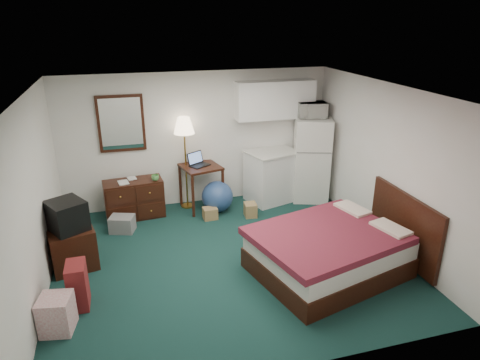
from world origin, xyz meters
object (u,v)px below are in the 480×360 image
object	(u,v)px
dresser	(134,199)
desk	(201,187)
tv_stand	(72,247)
fridge	(311,159)
bed	(328,252)
floor_lamp	(186,163)
suitcase	(78,285)
kitchen_counter	(272,177)

from	to	relation	value
dresser	desk	world-z (taller)	desk
desk	tv_stand	bearing A→B (deg)	-159.55
fridge	bed	distance (m)	2.69
desk	dresser	bearing A→B (deg)	169.35
dresser	floor_lamp	distance (m)	1.13
fridge	suitcase	size ratio (longest dim) A/B	2.72
bed	suitcase	xyz separation A→B (m)	(-3.33, 0.15, -0.02)
fridge	bed	world-z (taller)	fridge
suitcase	kitchen_counter	bearing A→B (deg)	35.84
desk	bed	size ratio (longest dim) A/B	0.43
desk	tv_stand	distance (m)	2.63
desk	bed	world-z (taller)	desk
floor_lamp	desk	bearing A→B (deg)	-25.40
fridge	desk	bearing A→B (deg)	-164.75
floor_lamp	suitcase	distance (m)	3.21
dresser	desk	xyz separation A→B (m)	(1.24, 0.06, 0.07)
floor_lamp	fridge	xyz separation A→B (m)	(2.41, -0.26, -0.05)
tv_stand	fridge	bearing A→B (deg)	4.18
dresser	fridge	distance (m)	3.42
bed	tv_stand	size ratio (longest dim) A/B	2.98
tv_stand	suitcase	world-z (taller)	tv_stand
dresser	suitcase	xyz separation A→B (m)	(-0.81, -2.43, -0.05)
fridge	tv_stand	size ratio (longest dim) A/B	2.47
kitchen_counter	fridge	world-z (taller)	fridge
desk	suitcase	size ratio (longest dim) A/B	1.40
desk	tv_stand	world-z (taller)	desk
fridge	dresser	bearing A→B (deg)	-162.37
kitchen_counter	suitcase	bearing A→B (deg)	-160.56
dresser	desk	bearing A→B (deg)	-2.18
kitchen_counter	tv_stand	size ratio (longest dim) A/B	1.48
dresser	suitcase	bearing A→B (deg)	-113.38
dresser	tv_stand	distance (m)	1.69
tv_stand	floor_lamp	bearing A→B (deg)	26.62
bed	floor_lamp	bearing A→B (deg)	104.50
floor_lamp	desk	size ratio (longest dim) A/B	2.07
kitchen_counter	tv_stand	xyz separation A→B (m)	(-3.57, -1.44, -0.18)
suitcase	dresser	bearing A→B (deg)	71.73
dresser	fridge	xyz separation A→B (m)	(3.39, -0.08, 0.46)
floor_lamp	kitchen_counter	world-z (taller)	floor_lamp
fridge	tv_stand	world-z (taller)	fridge
floor_lamp	suitcase	size ratio (longest dim) A/B	2.91
floor_lamp	kitchen_counter	size ratio (longest dim) A/B	1.78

